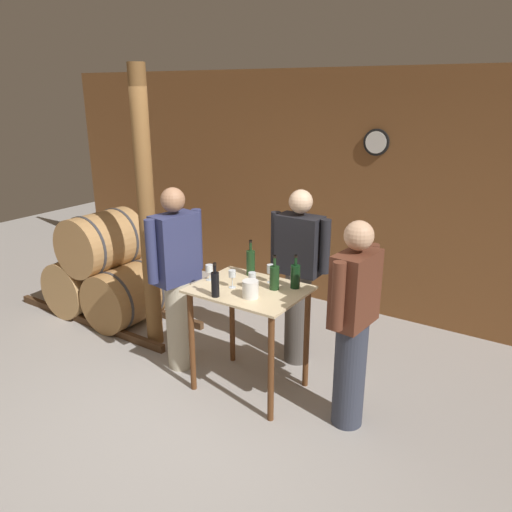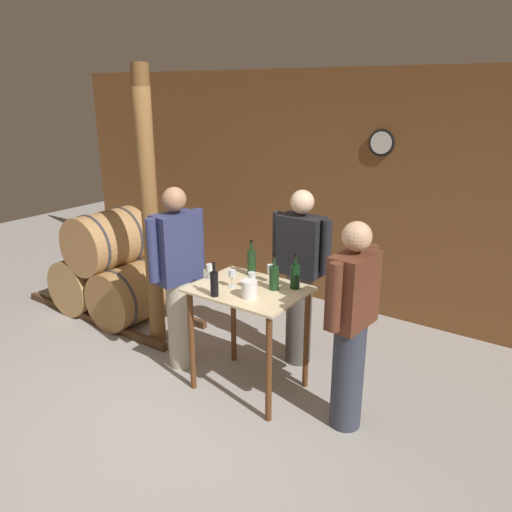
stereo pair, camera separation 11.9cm
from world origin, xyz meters
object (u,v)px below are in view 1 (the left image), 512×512
wine_glass_far_side (271,270)px  person_visitor_with_scarf (177,276)px  wine_bottle_center (274,277)px  wine_bottle_right (295,276)px  wine_bottle_left (215,283)px  person_host (299,274)px  wine_glass_near_center (232,275)px  person_visitor_bearded (353,323)px  ice_bucket (250,289)px  wine_glass_near_right (252,277)px  wine_bottle_far_left (251,262)px  wooden_post (147,214)px  wine_glass_near_left (209,269)px

wine_glass_far_side → person_visitor_with_scarf: bearing=-162.2°
wine_bottle_center → wine_bottle_right: wine_bottle_center is taller
wine_bottle_left → person_host: (0.24, 0.92, -0.17)m
wine_glass_near_center → person_visitor_bearded: size_ratio=0.09×
wine_bottle_left → wine_glass_far_side: size_ratio=1.77×
wine_bottle_right → ice_bucket: bearing=-118.0°
wine_glass_far_side → person_visitor_bearded: person_visitor_bearded is taller
wine_glass_near_center → wine_glass_near_right: size_ratio=1.07×
ice_bucket → person_host: bearing=89.9°
ice_bucket → wine_bottle_right: bearing=62.0°
wine_bottle_far_left → person_visitor_bearded: 1.11m
ice_bucket → person_visitor_bearded: size_ratio=0.09×
wine_bottle_right → wine_bottle_center: bearing=-137.3°
person_host → person_visitor_with_scarf: person_visitor_with_scarf is taller
wine_bottle_far_left → wine_glass_near_right: (0.19, -0.26, -0.02)m
wine_bottle_far_left → ice_bucket: 0.50m
person_host → wine_glass_far_side: bearing=-95.0°
wooden_post → wine_glass_near_right: size_ratio=19.18×
wine_bottle_center → wine_glass_near_left: size_ratio=2.10×
wine_glass_near_left → wine_glass_near_right: bearing=5.3°
wine_bottle_left → ice_bucket: wine_bottle_left is taller
wine_glass_near_left → wine_glass_near_right: wine_glass_near_right is taller
wine_bottle_right → person_host: 0.49m
wine_bottle_far_left → wine_glass_near_right: size_ratio=2.25×
wooden_post → person_visitor_with_scarf: size_ratio=1.59×
person_host → ice_bucket: bearing=-90.1°
wine_bottle_left → wine_glass_near_center: wine_bottle_left is taller
wine_bottle_right → wine_glass_near_center: 0.51m
person_host → wine_glass_near_center: bearing=-108.9°
wine_bottle_center → person_host: (-0.07, 0.54, -0.16)m
wine_bottle_far_left → wine_glass_near_right: 0.32m
wooden_post → wine_glass_near_center: size_ratio=17.85×
wine_glass_near_right → person_visitor_with_scarf: bearing=-175.4°
wine_glass_near_right → wine_glass_far_side: 0.21m
wine_glass_near_right → person_visitor_with_scarf: (-0.77, -0.06, -0.13)m
wine_bottle_center → wine_glass_near_center: bearing=-152.1°
wine_bottle_far_left → wine_glass_near_center: (0.04, -0.32, -0.01)m
wooden_post → wine_glass_near_center: (1.15, -0.21, -0.31)m
wine_bottle_center → person_host: bearing=97.0°
wine_bottle_left → wine_bottle_center: (0.31, 0.38, -0.00)m
wine_bottle_center → person_visitor_bearded: (0.72, -0.08, -0.18)m
wine_bottle_right → person_visitor_bearded: size_ratio=0.17×
wine_glass_near_right → person_visitor_with_scarf: person_visitor_with_scarf is taller
wooden_post → wine_glass_far_side: size_ratio=17.16×
person_host → wine_bottle_far_left: bearing=-126.4°
wine_bottle_left → person_host: person_host is taller
wine_bottle_far_left → wine_glass_near_left: (-0.23, -0.29, -0.02)m
wine_glass_near_left → wine_bottle_left: bearing=-44.2°
wine_bottle_far_left → ice_bucket: size_ratio=2.27×
wine_glass_near_center → wine_glass_far_side: size_ratio=0.96×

